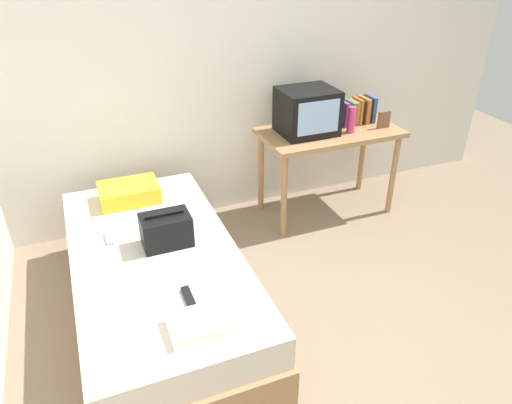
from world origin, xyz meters
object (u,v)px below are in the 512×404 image
at_px(remote_silver, 109,238).
at_px(folded_towel, 197,324).
at_px(bed, 158,284).
at_px(book_row, 356,111).
at_px(picture_frame, 384,120).
at_px(water_bottle, 351,120).
at_px(desk, 329,141).
at_px(remote_dark, 188,296).
at_px(magazine, 147,284).
at_px(handbag, 166,230).
at_px(tv, 307,111).
at_px(pillow, 129,193).

relative_size(remote_silver, folded_towel, 0.51).
bearing_deg(folded_towel, bed, 95.20).
bearing_deg(book_row, picture_frame, -52.48).
bearing_deg(bed, water_bottle, 21.27).
bearing_deg(desk, remote_dark, -140.60).
xyz_separation_m(desk, magazine, (-1.75, -1.10, -0.16)).
relative_size(desk, folded_towel, 4.14).
bearing_deg(water_bottle, desk, 142.12).
bearing_deg(handbag, tv, 29.88).
bearing_deg(bed, book_row, 24.16).
height_order(water_bottle, handbag, water_bottle).
relative_size(handbag, folded_towel, 1.07).
xyz_separation_m(tv, remote_silver, (-1.68, -0.59, -0.43)).
xyz_separation_m(water_bottle, remote_dark, (-1.70, -1.19, -0.35)).
xyz_separation_m(pillow, remote_dark, (0.11, -1.19, -0.05)).
relative_size(bed, magazine, 6.90).
bearing_deg(desk, magazine, -147.87).
bearing_deg(desk, water_bottle, -37.88).
distance_m(handbag, remote_silver, 0.39).
xyz_separation_m(book_row, folded_towel, (-1.87, -1.60, -0.33)).
height_order(desk, magazine, desk).
bearing_deg(water_bottle, folded_towel, -140.33).
height_order(book_row, remote_dark, book_row).
bearing_deg(folded_towel, remote_dark, 86.22).
bearing_deg(bed, folded_towel, -84.80).
distance_m(bed, tv, 1.80).
bearing_deg(folded_towel, magazine, 111.40).
bearing_deg(tv, remote_silver, -160.50).
bearing_deg(water_bottle, bed, -158.73).
distance_m(bed, pillow, 0.76).
relative_size(magazine, remote_silver, 2.01).
height_order(desk, book_row, book_row).
xyz_separation_m(tv, picture_frame, (0.65, -0.14, -0.11)).
bearing_deg(remote_dark, water_bottle, 34.97).
height_order(bed, tv, tv).
bearing_deg(desk, remote_silver, -163.29).
xyz_separation_m(bed, desk, (1.65, 0.79, 0.42)).
height_order(desk, pillow, desk).
height_order(magazine, remote_dark, remote_dark).
bearing_deg(pillow, remote_silver, -113.62).
bearing_deg(magazine, tv, 36.19).
xyz_separation_m(book_row, remote_dark, (-1.86, -1.37, -0.35)).
xyz_separation_m(water_bottle, picture_frame, (0.31, -0.02, -0.04)).
relative_size(desk, water_bottle, 5.40).
xyz_separation_m(book_row, handbag, (-1.85, -0.82, -0.26)).
xyz_separation_m(desk, pillow, (-1.69, -0.10, -0.10)).
xyz_separation_m(picture_frame, remote_silver, (-2.32, -0.45, -0.32)).
relative_size(remote_dark, folded_towel, 0.56).
relative_size(picture_frame, folded_towel, 0.51).
height_order(bed, pillow, pillow).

